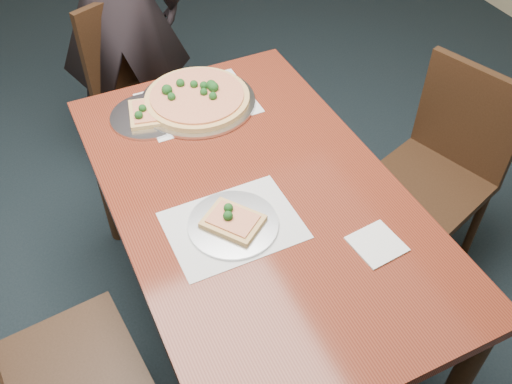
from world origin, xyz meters
name	(u,v)px	position (x,y,z in m)	size (l,w,h in m)	color
ground	(196,311)	(0.00, 0.00, 0.00)	(8.00, 8.00, 0.00)	black
dining_table	(256,211)	(0.22, -0.14, 0.66)	(0.90, 1.50, 0.75)	#551C11
chair_far	(142,83)	(0.14, 0.95, 0.52)	(0.55, 0.55, 0.91)	black
chair_left	(37,376)	(-0.58, -0.33, 0.52)	(0.46, 0.46, 0.91)	black
chair_right	(442,164)	(1.06, -0.11, 0.52)	(0.53, 0.53, 0.91)	black
diner	(115,6)	(0.11, 1.10, 0.85)	(0.62, 0.41, 1.69)	black
placemat_main	(198,103)	(0.22, 0.39, 0.75)	(0.42, 0.32, 0.00)	white
placemat_near	(233,225)	(0.09, -0.24, 0.75)	(0.40, 0.30, 0.00)	white
pizza_pan	(197,98)	(0.22, 0.39, 0.77)	(0.44, 0.44, 0.07)	silver
slice_plate_near	(233,222)	(0.09, -0.24, 0.76)	(0.28, 0.28, 0.06)	silver
slice_plate_far	(147,115)	(0.02, 0.39, 0.76)	(0.28, 0.28, 0.06)	silver
napkin	(377,244)	(0.45, -0.49, 0.75)	(0.14, 0.14, 0.01)	white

